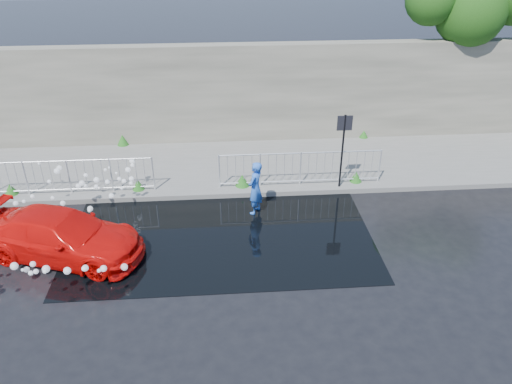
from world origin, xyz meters
TOP-DOWN VIEW (x-y plane):
  - ground at (0.00, 0.00)m, footprint 90.00×90.00m
  - pavement at (0.00, 5.00)m, footprint 30.00×4.00m
  - curb at (0.00, 3.00)m, footprint 30.00×0.25m
  - retaining_wall at (0.00, 7.20)m, footprint 30.00×0.60m
  - puddle at (0.50, 1.00)m, footprint 8.00×5.00m
  - sign_post at (4.20, 3.10)m, footprint 0.45×0.06m
  - tree at (9.77, 7.42)m, footprint 5.01×2.50m
  - railing_left at (-4.00, 3.35)m, footprint 5.05×0.05m
  - railing_right at (3.00, 3.35)m, footprint 5.05×0.05m
  - weeds at (-0.31, 4.50)m, footprint 12.17×3.93m
  - water_spray at (-3.45, 0.97)m, footprint 3.57×5.53m
  - red_car at (-3.44, 0.30)m, footprint 4.41×2.84m
  - person at (1.50, 2.02)m, footprint 0.63×0.69m

SIDE VIEW (x-z plane):
  - ground at x=0.00m, z-range 0.00..0.00m
  - puddle at x=0.50m, z-range 0.00..0.01m
  - pavement at x=0.00m, z-range 0.00..0.15m
  - curb at x=0.00m, z-range 0.00..0.16m
  - weeds at x=-0.31m, z-range 0.13..0.52m
  - red_car at x=-3.44m, z-range 0.00..1.19m
  - railing_left at x=-4.00m, z-range 0.19..1.29m
  - railing_right at x=3.00m, z-range 0.19..1.29m
  - water_spray at x=-3.45m, z-range 0.29..1.22m
  - person at x=1.50m, z-range 0.00..1.59m
  - sign_post at x=4.20m, z-range 0.47..2.97m
  - retaining_wall at x=0.00m, z-range 0.15..3.65m
  - tree at x=9.77m, z-range 1.67..7.99m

